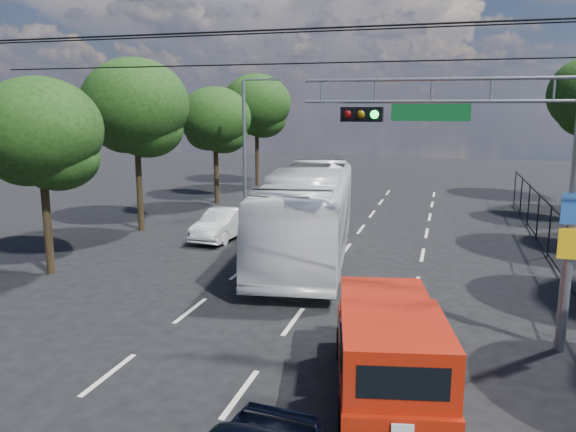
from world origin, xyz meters
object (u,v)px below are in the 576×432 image
(signal_mast, at_px, (521,124))
(red_pickup, at_px, (388,347))
(white_van, at_px, (223,224))
(white_bus, at_px, (309,213))

(signal_mast, bearing_deg, red_pickup, -127.24)
(white_van, bearing_deg, red_pickup, -51.00)
(signal_mast, height_order, white_bus, signal_mast)
(signal_mast, distance_m, white_bus, 10.06)
(red_pickup, xyz_separation_m, white_bus, (-4.06, 10.02, 0.65))
(red_pickup, xyz_separation_m, white_van, (-8.31, 11.74, -0.38))
(white_van, bearing_deg, white_bus, -18.31)
(white_bus, relative_size, white_van, 3.07)
(signal_mast, height_order, red_pickup, signal_mast)
(signal_mast, relative_size, red_pickup, 1.74)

